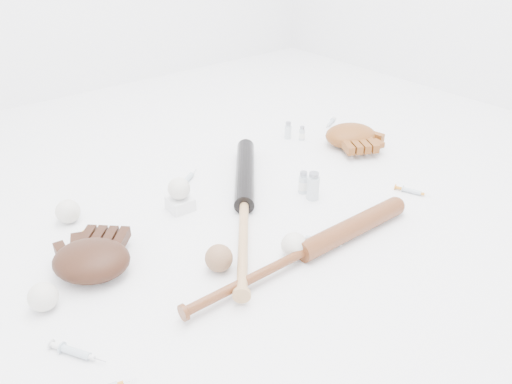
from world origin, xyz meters
TOP-DOWN VIEW (x-y plane):
  - bat_dark at (-0.05, 0.04)m, footprint 0.62×0.75m
  - bat_wood at (-0.08, -0.26)m, footprint 0.83×0.08m
  - glove_dark at (-0.55, 0.06)m, footprint 0.35×0.35m
  - glove_tan at (0.60, 0.18)m, footprint 0.33×0.33m
  - trading_card at (-0.48, 0.23)m, footprint 0.08×0.09m
  - pedestal at (-0.20, 0.19)m, footprint 0.08×0.08m
  - baseball_on_pedestal at (-0.20, 0.19)m, footprint 0.07×0.07m
  - baseball_left at (-0.70, 0.01)m, footprint 0.07×0.07m
  - baseball_upper at (-0.51, 0.35)m, footprint 0.08×0.08m
  - baseball_mid at (-0.08, -0.22)m, footprint 0.07×0.07m
  - baseball_aged at (-0.28, -0.14)m, footprint 0.08×0.08m
  - syringe_0 at (-0.70, -0.18)m, footprint 0.11×0.15m
  - syringe_1 at (0.01, -0.22)m, footprint 0.12×0.15m
  - syringe_2 at (-0.08, 0.34)m, footprint 0.15×0.12m
  - syringe_3 at (0.47, -0.22)m, footprint 0.07×0.14m
  - syringe_4 at (0.70, 0.38)m, footprint 0.13×0.08m
  - vial_0 at (0.48, 0.34)m, footprint 0.02×0.02m
  - vial_1 at (0.45, 0.39)m, footprint 0.03×0.03m
  - vial_2 at (0.18, 0.02)m, footprint 0.03×0.03m
  - vial_3 at (0.18, -0.03)m, footprint 0.04×0.04m

SIDE VIEW (x-z plane):
  - trading_card at x=-0.48m, z-range 0.00..0.00m
  - syringe_4 at x=0.70m, z-range 0.00..0.02m
  - syringe_3 at x=0.47m, z-range 0.00..0.02m
  - syringe_0 at x=-0.70m, z-range 0.00..0.02m
  - syringe_1 at x=0.01m, z-range 0.00..0.02m
  - syringe_2 at x=-0.08m, z-range 0.00..0.02m
  - pedestal at x=-0.20m, z-range 0.00..0.04m
  - bat_wood at x=-0.08m, z-range 0.00..0.06m
  - vial_0 at x=0.48m, z-range 0.00..0.06m
  - bat_dark at x=-0.05m, z-range 0.00..0.07m
  - baseball_left at x=-0.70m, z-range 0.00..0.07m
  - vial_1 at x=0.45m, z-range 0.00..0.07m
  - baseball_mid at x=-0.08m, z-range 0.00..0.07m
  - baseball_upper at x=-0.51m, z-range 0.00..0.08m
  - baseball_aged at x=-0.28m, z-range 0.00..0.08m
  - vial_2 at x=0.18m, z-range 0.00..0.08m
  - glove_dark at x=-0.55m, z-range 0.00..0.09m
  - glove_tan at x=0.60m, z-range 0.00..0.09m
  - vial_3 at x=0.18m, z-range 0.00..0.10m
  - baseball_on_pedestal at x=-0.20m, z-range 0.04..0.11m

